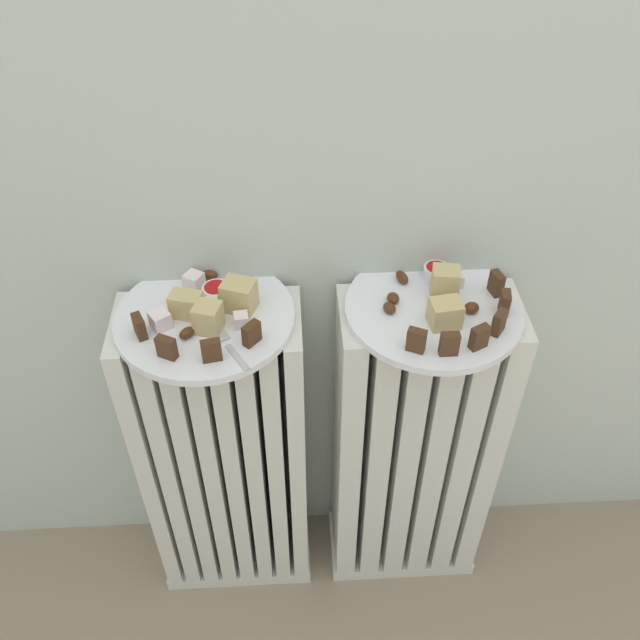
# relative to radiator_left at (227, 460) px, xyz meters

# --- Properties ---
(radiator_left) EXTENTS (0.29, 0.15, 0.68)m
(radiator_left) POSITION_rel_radiator_left_xyz_m (0.00, 0.00, 0.00)
(radiator_left) COLOR silver
(radiator_left) RESTS_ON ground_plane
(radiator_right) EXTENTS (0.29, 0.15, 0.68)m
(radiator_right) POSITION_rel_radiator_left_xyz_m (0.34, 0.00, 0.00)
(radiator_right) COLOR silver
(radiator_right) RESTS_ON ground_plane
(plate_left) EXTENTS (0.27, 0.27, 0.01)m
(plate_left) POSITION_rel_radiator_left_xyz_m (-0.00, 0.00, 0.35)
(plate_left) COLOR white
(plate_left) RESTS_ON radiator_left
(plate_right) EXTENTS (0.27, 0.27, 0.01)m
(plate_right) POSITION_rel_radiator_left_xyz_m (0.34, 0.00, 0.35)
(plate_right) COLOR white
(plate_right) RESTS_ON radiator_right
(dark_cake_slice_left_0) EXTENTS (0.02, 0.03, 0.03)m
(dark_cake_slice_left_0) POSITION_rel_radiator_left_xyz_m (-0.09, -0.04, 0.37)
(dark_cake_slice_left_0) COLOR #472B19
(dark_cake_slice_left_0) RESTS_ON plate_left
(dark_cake_slice_left_1) EXTENTS (0.03, 0.02, 0.03)m
(dark_cake_slice_left_1) POSITION_rel_radiator_left_xyz_m (-0.04, -0.08, 0.37)
(dark_cake_slice_left_1) COLOR #472B19
(dark_cake_slice_left_1) RESTS_ON plate_left
(dark_cake_slice_left_2) EXTENTS (0.03, 0.02, 0.03)m
(dark_cake_slice_left_2) POSITION_rel_radiator_left_xyz_m (0.02, -0.09, 0.37)
(dark_cake_slice_left_2) COLOR #472B19
(dark_cake_slice_left_2) RESTS_ON plate_left
(dark_cake_slice_left_3) EXTENTS (0.03, 0.03, 0.03)m
(dark_cake_slice_left_3) POSITION_rel_radiator_left_xyz_m (0.07, -0.06, 0.37)
(dark_cake_slice_left_3) COLOR #472B19
(dark_cake_slice_left_3) RESTS_ON plate_left
(marble_cake_slice_left_0) EXTENTS (0.05, 0.04, 0.04)m
(marble_cake_slice_left_0) POSITION_rel_radiator_left_xyz_m (-0.02, 0.00, 0.38)
(marble_cake_slice_left_0) COLOR tan
(marble_cake_slice_left_0) RESTS_ON plate_left
(marble_cake_slice_left_1) EXTENTS (0.05, 0.04, 0.04)m
(marble_cake_slice_left_1) POSITION_rel_radiator_left_xyz_m (0.01, -0.03, 0.38)
(marble_cake_slice_left_1) COLOR tan
(marble_cake_slice_left_1) RESTS_ON plate_left
(marble_cake_slice_left_2) EXTENTS (0.06, 0.05, 0.05)m
(marble_cake_slice_left_2) POSITION_rel_radiator_left_xyz_m (0.05, 0.01, 0.38)
(marble_cake_slice_left_2) COLOR tan
(marble_cake_slice_left_2) RESTS_ON plate_left
(turkish_delight_left_0) EXTENTS (0.03, 0.03, 0.02)m
(turkish_delight_left_0) POSITION_rel_radiator_left_xyz_m (0.01, 0.01, 0.37)
(turkish_delight_left_0) COLOR white
(turkish_delight_left_0) RESTS_ON plate_left
(turkish_delight_left_1) EXTENTS (0.02, 0.02, 0.02)m
(turkish_delight_left_1) POSITION_rel_radiator_left_xyz_m (0.06, -0.03, 0.37)
(turkish_delight_left_1) COLOR white
(turkish_delight_left_1) RESTS_ON plate_left
(turkish_delight_left_2) EXTENTS (0.04, 0.04, 0.03)m
(turkish_delight_left_2) POSITION_rel_radiator_left_xyz_m (-0.06, -0.02, 0.37)
(turkish_delight_left_2) COLOR white
(turkish_delight_left_2) RESTS_ON plate_left
(turkish_delight_left_3) EXTENTS (0.03, 0.03, 0.03)m
(turkish_delight_left_3) POSITION_rel_radiator_left_xyz_m (-0.02, 0.06, 0.37)
(turkish_delight_left_3) COLOR white
(turkish_delight_left_3) RESTS_ON plate_left
(medjool_date_left_0) EXTENTS (0.03, 0.03, 0.02)m
(medjool_date_left_0) POSITION_rel_radiator_left_xyz_m (-0.02, -0.05, 0.36)
(medjool_date_left_0) COLOR #4C2814
(medjool_date_left_0) RESTS_ON plate_left
(medjool_date_left_1) EXTENTS (0.03, 0.02, 0.02)m
(medjool_date_left_1) POSITION_rel_radiator_left_xyz_m (0.00, 0.08, 0.36)
(medjool_date_left_1) COLOR #4C2814
(medjool_date_left_1) RESTS_ON plate_left
(jam_bowl_left) EXTENTS (0.04, 0.04, 0.02)m
(jam_bowl_left) POSITION_rel_radiator_left_xyz_m (0.02, 0.04, 0.37)
(jam_bowl_left) COLOR white
(jam_bowl_left) RESTS_ON plate_left
(dark_cake_slice_right_0) EXTENTS (0.03, 0.02, 0.04)m
(dark_cake_slice_right_0) POSITION_rel_radiator_left_xyz_m (0.30, -0.09, 0.37)
(dark_cake_slice_right_0) COLOR #472B19
(dark_cake_slice_right_0) RESTS_ON plate_right
(dark_cake_slice_right_1) EXTENTS (0.03, 0.01, 0.04)m
(dark_cake_slice_right_1) POSITION_rel_radiator_left_xyz_m (0.34, -0.10, 0.37)
(dark_cake_slice_right_1) COLOR #472B19
(dark_cake_slice_right_1) RESTS_ON plate_right
(dark_cake_slice_right_2) EXTENTS (0.03, 0.02, 0.04)m
(dark_cake_slice_right_2) POSITION_rel_radiator_left_xyz_m (0.39, -0.09, 0.37)
(dark_cake_slice_right_2) COLOR #472B19
(dark_cake_slice_right_2) RESTS_ON plate_right
(dark_cake_slice_right_3) EXTENTS (0.03, 0.03, 0.04)m
(dark_cake_slice_right_3) POSITION_rel_radiator_left_xyz_m (0.42, -0.06, 0.37)
(dark_cake_slice_right_3) COLOR #472B19
(dark_cake_slice_right_3) RESTS_ON plate_right
(dark_cake_slice_right_4) EXTENTS (0.02, 0.03, 0.04)m
(dark_cake_slice_right_4) POSITION_rel_radiator_left_xyz_m (0.44, -0.02, 0.37)
(dark_cake_slice_right_4) COLOR #472B19
(dark_cake_slice_right_4) RESTS_ON plate_right
(dark_cake_slice_right_5) EXTENTS (0.02, 0.03, 0.04)m
(dark_cake_slice_right_5) POSITION_rel_radiator_left_xyz_m (0.44, 0.03, 0.37)
(dark_cake_slice_right_5) COLOR #472B19
(dark_cake_slice_right_5) RESTS_ON plate_right
(marble_cake_slice_right_0) EXTENTS (0.05, 0.04, 0.05)m
(marble_cake_slice_right_0) POSITION_rel_radiator_left_xyz_m (0.36, 0.02, 0.38)
(marble_cake_slice_right_0) COLOR tan
(marble_cake_slice_right_0) RESTS_ON plate_right
(marble_cake_slice_right_1) EXTENTS (0.05, 0.04, 0.04)m
(marble_cake_slice_right_1) POSITION_rel_radiator_left_xyz_m (0.35, -0.04, 0.38)
(marble_cake_slice_right_1) COLOR tan
(marble_cake_slice_right_1) RESTS_ON plate_right
(turkish_delight_right_0) EXTENTS (0.03, 0.03, 0.02)m
(turkish_delight_right_0) POSITION_rel_radiator_left_xyz_m (0.38, 0.04, 0.37)
(turkish_delight_right_0) COLOR white
(turkish_delight_right_0) RESTS_ON plate_right
(turkish_delight_right_1) EXTENTS (0.02, 0.02, 0.02)m
(turkish_delight_right_1) POSITION_rel_radiator_left_xyz_m (0.34, -0.01, 0.37)
(turkish_delight_right_1) COLOR white
(turkish_delight_right_1) RESTS_ON plate_right
(medjool_date_right_0) EXTENTS (0.03, 0.03, 0.02)m
(medjool_date_right_0) POSITION_rel_radiator_left_xyz_m (0.39, -0.02, 0.36)
(medjool_date_right_0) COLOR #4C2814
(medjool_date_right_0) RESTS_ON plate_right
(medjool_date_right_1) EXTENTS (0.02, 0.02, 0.01)m
(medjool_date_right_1) POSITION_rel_radiator_left_xyz_m (0.28, 0.01, 0.36)
(medjool_date_right_1) COLOR #4C2814
(medjool_date_right_1) RESTS_ON plate_right
(medjool_date_right_2) EXTENTS (0.02, 0.03, 0.02)m
(medjool_date_right_2) POSITION_rel_radiator_left_xyz_m (0.30, 0.06, 0.36)
(medjool_date_right_2) COLOR #4C2814
(medjool_date_right_2) RESTS_ON plate_right
(medjool_date_right_3) EXTENTS (0.03, 0.03, 0.02)m
(medjool_date_right_3) POSITION_rel_radiator_left_xyz_m (0.27, -0.01, 0.36)
(medjool_date_right_3) COLOR #4C2814
(medjool_date_right_3) RESTS_ON plate_right
(jam_bowl_right) EXTENTS (0.04, 0.04, 0.02)m
(jam_bowl_right) POSITION_rel_radiator_left_xyz_m (0.35, 0.06, 0.37)
(jam_bowl_right) COLOR white
(jam_bowl_right) RESTS_ON plate_right
(fork) EXTENTS (0.06, 0.08, 0.00)m
(fork) POSITION_rel_radiator_left_xyz_m (0.04, -0.07, 0.36)
(fork) COLOR #B7B7BC
(fork) RESTS_ON plate_left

